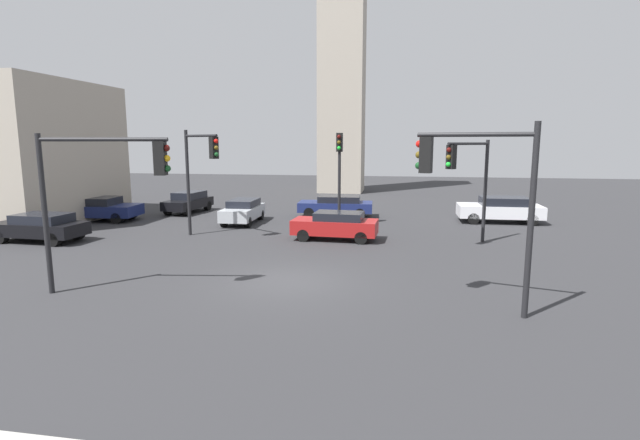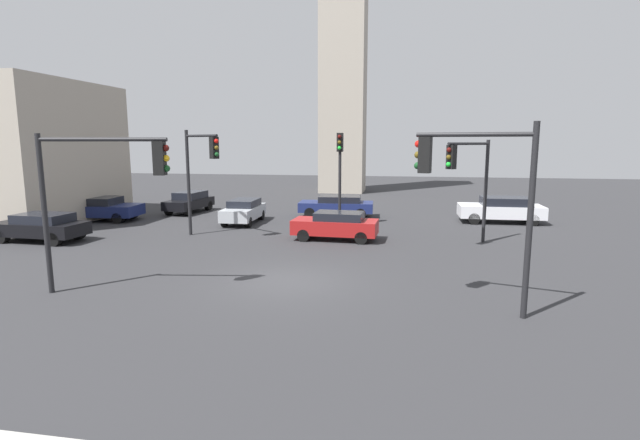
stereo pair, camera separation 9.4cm
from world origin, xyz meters
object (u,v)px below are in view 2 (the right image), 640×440
at_px(traffic_light_4, 476,181).
at_px(car_4, 99,208).
at_px(traffic_light_2, 469,170).
at_px(car_3, 501,209).
at_px(car_5, 336,225).
at_px(traffic_light_0, 102,178).
at_px(car_0, 189,202).
at_px(car_2, 244,211).
at_px(traffic_light_3, 340,162).
at_px(car_6, 41,227).
at_px(traffic_light_1, 201,163).
at_px(car_1, 337,205).

relative_size(traffic_light_4, car_4, 1.06).
relative_size(traffic_light_2, car_4, 0.98).
bearing_deg(car_3, car_5, 36.37).
distance_m(traffic_light_0, car_0, 17.52).
bearing_deg(traffic_light_0, car_2, 82.36).
bearing_deg(traffic_light_3, car_6, -62.57).
xyz_separation_m(traffic_light_2, car_5, (-5.92, 0.46, -2.69)).
height_order(car_0, car_2, car_0).
bearing_deg(car_6, traffic_light_1, -161.51).
height_order(traffic_light_0, traffic_light_4, traffic_light_4).
bearing_deg(car_6, car_1, -139.47).
bearing_deg(car_3, car_2, 9.78).
distance_m(car_1, car_6, 16.07).
bearing_deg(traffic_light_4, car_5, -44.63).
relative_size(traffic_light_0, car_3, 1.04).
relative_size(car_0, car_3, 0.87).
distance_m(traffic_light_1, car_1, 10.01).
bearing_deg(traffic_light_3, traffic_light_4, 25.05).
relative_size(car_2, car_3, 0.85).
bearing_deg(car_6, traffic_light_2, -170.92).
bearing_deg(traffic_light_2, traffic_light_4, 33.07).
bearing_deg(traffic_light_2, car_0, -75.59).
bearing_deg(car_5, car_0, -30.84).
bearing_deg(car_0, car_6, -9.79).
xyz_separation_m(car_0, car_3, (19.57, -0.60, 0.06)).
bearing_deg(traffic_light_2, car_5, -55.45).
bearing_deg(traffic_light_1, car_5, 40.41).
distance_m(traffic_light_4, car_4, 23.42).
distance_m(traffic_light_0, car_1, 17.39).
bearing_deg(car_6, car_2, -136.63).
bearing_deg(traffic_light_2, traffic_light_3, -83.84).
bearing_deg(car_5, car_4, -9.60).
bearing_deg(car_2, traffic_light_3, 85.03).
bearing_deg(car_1, car_2, 30.24).
bearing_deg(car_0, traffic_light_4, 50.10).
height_order(traffic_light_2, car_5, traffic_light_2).
xyz_separation_m(traffic_light_0, traffic_light_4, (10.77, 0.37, 0.06)).
relative_size(car_4, car_5, 1.19).
xyz_separation_m(traffic_light_0, car_0, (-5.11, 16.52, -2.83)).
height_order(traffic_light_1, car_2, traffic_light_1).
distance_m(car_3, car_4, 23.72).
relative_size(car_1, car_3, 1.00).
distance_m(traffic_light_0, traffic_light_3, 13.97).
distance_m(traffic_light_2, car_4, 21.17).
relative_size(traffic_light_2, car_0, 1.16).
height_order(traffic_light_0, car_2, traffic_light_0).
relative_size(car_1, car_6, 1.10).
bearing_deg(traffic_light_2, traffic_light_1, -49.89).
xyz_separation_m(traffic_light_0, traffic_light_3, (5.41, 12.88, 0.01)).
xyz_separation_m(traffic_light_1, traffic_light_2, (12.34, 0.24, -0.24)).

